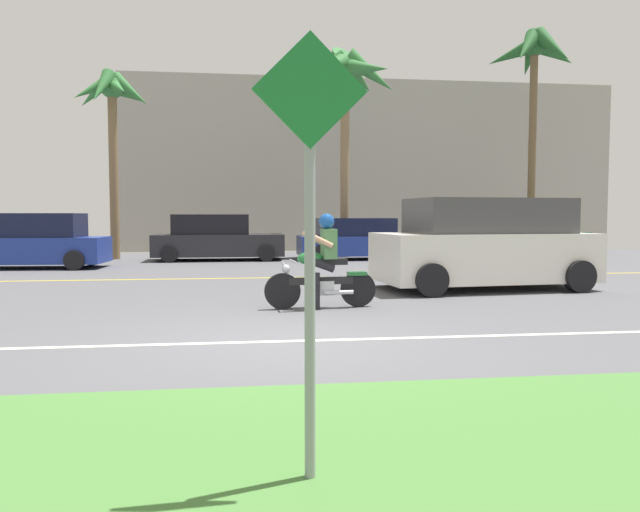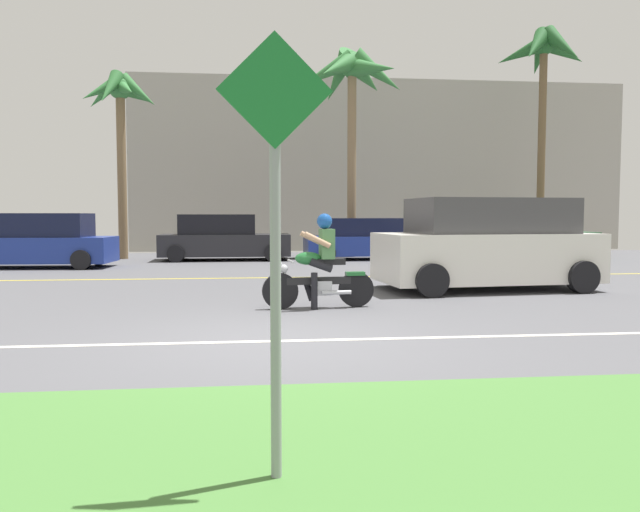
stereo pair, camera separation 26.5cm
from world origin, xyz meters
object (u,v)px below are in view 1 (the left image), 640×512
(street_sign, at_px, (310,215))
(palm_tree_0, at_px, (534,65))
(motorcyclist, at_px, (322,268))
(parked_car_3, at_px, (517,236))
(parked_car_2, at_px, (361,240))
(parked_car_1, at_px, (216,239))
(suv_nearby, at_px, (485,245))
(palm_tree_2, at_px, (112,103))
(parked_car_0, at_px, (29,243))
(palm_tree_1, at_px, (346,80))

(street_sign, bearing_deg, palm_tree_0, 60.69)
(motorcyclist, xyz_separation_m, parked_car_3, (8.58, 11.01, 0.12))
(parked_car_2, bearing_deg, street_sign, -102.22)
(parked_car_1, xyz_separation_m, palm_tree_0, (12.42, 2.19, 6.76))
(suv_nearby, relative_size, palm_tree_0, 0.53)
(parked_car_1, distance_m, palm_tree_0, 14.31)
(palm_tree_2, distance_m, street_sign, 19.79)
(parked_car_1, bearing_deg, parked_car_0, -154.07)
(parked_car_1, distance_m, palm_tree_2, 5.92)
(parked_car_1, height_order, street_sign, street_sign)
(suv_nearby, bearing_deg, parked_car_2, 95.42)
(palm_tree_1, bearing_deg, motorcyclist, -101.61)
(parked_car_3, height_order, street_sign, street_sign)
(parked_car_2, height_order, palm_tree_1, palm_tree_1)
(parked_car_0, bearing_deg, parked_car_2, 12.93)
(parked_car_3, xyz_separation_m, palm_tree_2, (-14.22, 1.20, 4.61))
(parked_car_0, distance_m, palm_tree_1, 12.03)
(parked_car_1, bearing_deg, palm_tree_0, 10.01)
(motorcyclist, distance_m, palm_tree_2, 14.25)
(suv_nearby, bearing_deg, parked_car_3, 61.04)
(suv_nearby, xyz_separation_m, street_sign, (-4.67, -8.82, 0.61))
(suv_nearby, xyz_separation_m, palm_tree_0, (6.60, 11.26, 6.58))
(suv_nearby, height_order, palm_tree_0, palm_tree_0)
(palm_tree_0, relative_size, palm_tree_2, 1.37)
(palm_tree_0, bearing_deg, street_sign, -119.31)
(motorcyclist, xyz_separation_m, suv_nearby, (3.71, 2.20, 0.25))
(parked_car_0, xyz_separation_m, parked_car_2, (10.22, 2.35, -0.06))
(parked_car_3, distance_m, street_sign, 20.07)
(motorcyclist, xyz_separation_m, parked_car_2, (2.87, 11.06, 0.02))
(parked_car_2, height_order, parked_car_3, parked_car_3)
(parked_car_0, bearing_deg, street_sign, -67.36)
(palm_tree_0, height_order, street_sign, palm_tree_0)
(palm_tree_0, height_order, palm_tree_2, palm_tree_0)
(palm_tree_1, distance_m, street_sign, 20.00)
(parked_car_2, bearing_deg, palm_tree_2, 172.27)
(parked_car_3, relative_size, street_sign, 1.84)
(motorcyclist, relative_size, palm_tree_2, 0.29)
(suv_nearby, bearing_deg, palm_tree_2, 133.00)
(palm_tree_1, relative_size, street_sign, 3.09)
(parked_car_1, height_order, palm_tree_0, palm_tree_0)
(motorcyclist, bearing_deg, palm_tree_1, 78.39)
(palm_tree_1, distance_m, palm_tree_2, 8.26)
(parked_car_2, height_order, street_sign, street_sign)
(palm_tree_0, relative_size, palm_tree_1, 1.15)
(parked_car_3, bearing_deg, parked_car_2, 179.51)
(parked_car_0, distance_m, palm_tree_0, 19.50)
(motorcyclist, bearing_deg, street_sign, -98.26)
(parked_car_2, relative_size, palm_tree_0, 0.51)
(parked_car_0, height_order, palm_tree_2, palm_tree_2)
(motorcyclist, height_order, palm_tree_0, palm_tree_0)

